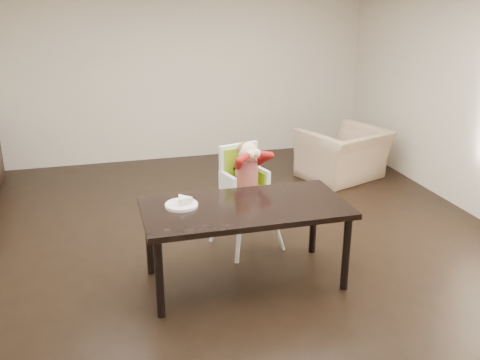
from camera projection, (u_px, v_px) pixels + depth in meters
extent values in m
plane|color=black|center=(235.00, 256.00, 5.40)|extent=(7.00, 7.00, 0.00)
cube|color=beige|center=(176.00, 72.00, 8.12)|extent=(6.00, 0.02, 2.70)
cube|color=black|center=(245.00, 208.00, 4.70)|extent=(1.80, 0.90, 0.05)
cylinder|color=black|center=(159.00, 279.00, 4.29)|extent=(0.07, 0.07, 0.70)
cylinder|color=black|center=(346.00, 254.00, 4.69)|extent=(0.07, 0.07, 0.70)
cylinder|color=black|center=(149.00, 239.00, 4.96)|extent=(0.07, 0.07, 0.70)
cylinder|color=black|center=(313.00, 220.00, 5.37)|extent=(0.07, 0.07, 0.70)
cylinder|color=white|center=(239.00, 231.00, 5.24)|extent=(0.05, 0.05, 0.60)
cylinder|color=white|center=(275.00, 222.00, 5.45)|extent=(0.05, 0.05, 0.60)
cylinder|color=white|center=(219.00, 216.00, 5.59)|extent=(0.05, 0.05, 0.60)
cylinder|color=white|center=(253.00, 208.00, 5.79)|extent=(0.05, 0.05, 0.60)
cube|color=white|center=(247.00, 192.00, 5.42)|extent=(0.51, 0.48, 0.05)
cube|color=#83B617|center=(247.00, 189.00, 5.41)|extent=(0.41, 0.40, 0.03)
cube|color=white|center=(239.00, 165.00, 5.47)|extent=(0.43, 0.16, 0.45)
cube|color=#83B617|center=(240.00, 167.00, 5.45)|extent=(0.36, 0.11, 0.41)
cube|color=black|center=(238.00, 170.00, 5.35)|extent=(0.08, 0.19, 0.02)
cube|color=black|center=(250.00, 168.00, 5.42)|extent=(0.08, 0.19, 0.02)
cylinder|color=red|center=(247.00, 174.00, 5.35)|extent=(0.30, 0.30, 0.29)
sphere|color=beige|center=(248.00, 152.00, 5.26)|extent=(0.24, 0.24, 0.19)
ellipsoid|color=brown|center=(247.00, 149.00, 5.27)|extent=(0.24, 0.23, 0.15)
sphere|color=beige|center=(250.00, 155.00, 5.15)|extent=(0.10, 0.10, 0.09)
sphere|color=beige|center=(257.00, 153.00, 5.19)|extent=(0.10, 0.10, 0.09)
cylinder|color=white|center=(181.00, 205.00, 4.66)|extent=(0.32, 0.32, 0.02)
torus|color=white|center=(181.00, 204.00, 4.66)|extent=(0.32, 0.32, 0.01)
imported|color=tan|center=(344.00, 146.00, 7.47)|extent=(1.27, 1.04, 0.95)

